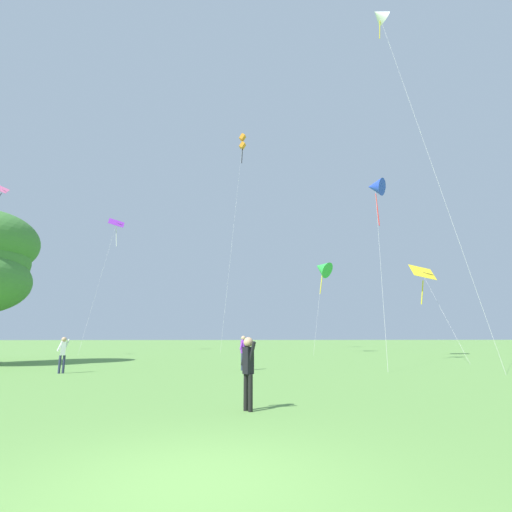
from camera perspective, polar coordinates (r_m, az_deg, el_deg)
The scene contains 10 objects.
ground_plane at distance 5.14m, azimuth -9.46°, elevation -29.99°, with size 400.00×400.00×0.00m, color #669947.
kite_blue_delta at distance 29.19m, azimuth 16.99°, elevation 9.60°, with size 3.69×7.78×12.71m.
kite_yellow_diamond at distance 38.28m, azimuth 23.13°, elevation -2.96°, with size 4.20×11.25×8.16m.
kite_white_distant at distance 36.27m, azimuth 17.58°, elevation 30.41°, with size 1.64×8.71×26.43m.
kite_green_small at distance 43.16m, azimuth 9.60°, elevation -1.75°, with size 3.77×6.57×10.11m.
kite_orange_box at distance 56.10m, azimuth -1.98°, elevation 16.20°, with size 2.95×10.12×29.12m.
kite_purple_streamer at distance 50.08m, azimuth -19.78°, elevation 3.75°, with size 1.78×10.83×15.83m.
person_in_blue_jacket at distance 20.37m, azimuth -26.33°, elevation -12.35°, with size 0.50×0.29×1.62m.
person_with_spool at distance 9.24m, azimuth -1.14°, elevation -15.74°, with size 0.36×0.47×1.62m.
person_foreground_watcher at distance 19.98m, azimuth -1.86°, elevation -13.46°, with size 0.42×0.45×1.67m.
Camera 1 is at (0.36, -4.86, 1.63)m, focal length 27.43 mm.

